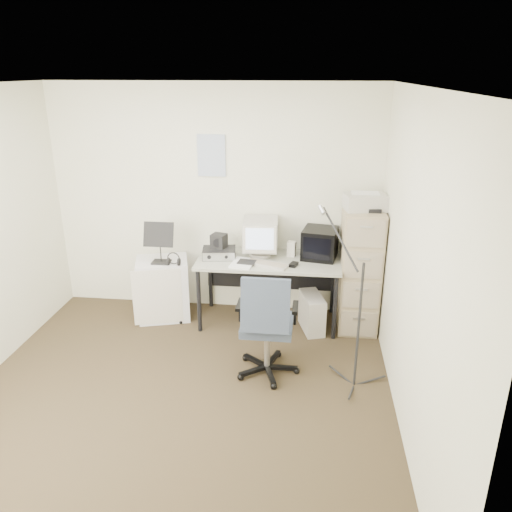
# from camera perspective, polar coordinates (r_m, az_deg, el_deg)

# --- Properties ---
(floor) EXTENTS (3.60, 3.60, 0.01)m
(floor) POSITION_cam_1_polar(r_m,az_deg,el_deg) (4.45, -8.78, -15.72)
(floor) COLOR #3B2F1E
(floor) RESTS_ON ground
(ceiling) EXTENTS (3.60, 3.60, 0.01)m
(ceiling) POSITION_cam_1_polar(r_m,az_deg,el_deg) (3.60, -11.05, 18.48)
(ceiling) COLOR white
(ceiling) RESTS_ON ground
(wall_back) EXTENTS (3.60, 0.02, 2.50)m
(wall_back) POSITION_cam_1_polar(r_m,az_deg,el_deg) (5.51, -4.72, 6.25)
(wall_back) COLOR white
(wall_back) RESTS_ON ground
(wall_front) EXTENTS (3.60, 0.02, 2.50)m
(wall_front) POSITION_cam_1_polar(r_m,az_deg,el_deg) (2.37, -22.05, -16.14)
(wall_front) COLOR white
(wall_front) RESTS_ON ground
(wall_right) EXTENTS (0.02, 3.60, 2.50)m
(wall_right) POSITION_cam_1_polar(r_m,az_deg,el_deg) (3.77, 17.51, -1.54)
(wall_right) COLOR white
(wall_right) RESTS_ON ground
(wall_calendar) EXTENTS (0.30, 0.02, 0.44)m
(wall_calendar) POSITION_cam_1_polar(r_m,az_deg,el_deg) (5.40, -5.11, 11.36)
(wall_calendar) COLOR white
(wall_calendar) RESTS_ON wall_back
(filing_cabinet) EXTENTS (0.40, 0.60, 1.30)m
(filing_cabinet) POSITION_cam_1_polar(r_m,az_deg,el_deg) (5.32, 11.75, -1.47)
(filing_cabinet) COLOR tan
(filing_cabinet) RESTS_ON floor
(printer) EXTENTS (0.45, 0.35, 0.15)m
(printer) POSITION_cam_1_polar(r_m,az_deg,el_deg) (5.07, 12.37, 6.05)
(printer) COLOR beige
(printer) RESTS_ON filing_cabinet
(desk) EXTENTS (1.50, 0.70, 0.73)m
(desk) POSITION_cam_1_polar(r_m,az_deg,el_deg) (5.40, 1.45, -3.99)
(desk) COLOR #AEAC95
(desk) RESTS_ON floor
(crt_monitor) EXTENTS (0.38, 0.40, 0.40)m
(crt_monitor) POSITION_cam_1_polar(r_m,az_deg,el_deg) (5.31, 0.51, 2.17)
(crt_monitor) COLOR beige
(crt_monitor) RESTS_ON desk
(crt_tv) EXTENTS (0.40, 0.42, 0.32)m
(crt_tv) POSITION_cam_1_polar(r_m,az_deg,el_deg) (5.30, 7.31, 1.45)
(crt_tv) COLOR black
(crt_tv) RESTS_ON desk
(desk_speaker) EXTENTS (0.10, 0.10, 0.16)m
(desk_speaker) POSITION_cam_1_polar(r_m,az_deg,el_deg) (5.34, 4.08, 0.82)
(desk_speaker) COLOR beige
(desk_speaker) RESTS_ON desk
(keyboard) EXTENTS (0.47, 0.30, 0.02)m
(keyboard) POSITION_cam_1_polar(r_m,az_deg,el_deg) (5.08, 1.25, -0.96)
(keyboard) COLOR beige
(keyboard) RESTS_ON desk
(mouse) EXTENTS (0.10, 0.13, 0.03)m
(mouse) POSITION_cam_1_polar(r_m,az_deg,el_deg) (5.08, 4.32, -0.98)
(mouse) COLOR black
(mouse) RESTS_ON desk
(radio_receiver) EXTENTS (0.38, 0.29, 0.10)m
(radio_receiver) POSITION_cam_1_polar(r_m,az_deg,el_deg) (5.31, -4.24, 0.36)
(radio_receiver) COLOR black
(radio_receiver) RESTS_ON desk
(radio_speaker) EXTENTS (0.18, 0.17, 0.15)m
(radio_speaker) POSITION_cam_1_polar(r_m,az_deg,el_deg) (5.30, -4.26, 1.75)
(radio_speaker) COLOR black
(radio_speaker) RESTS_ON radio_receiver
(papers) EXTENTS (0.26, 0.33, 0.02)m
(papers) POSITION_cam_1_polar(r_m,az_deg,el_deg) (5.12, -1.49, -0.81)
(papers) COLOR white
(papers) RESTS_ON desk
(pc_tower) EXTENTS (0.30, 0.46, 0.39)m
(pc_tower) POSITION_cam_1_polar(r_m,az_deg,el_deg) (5.33, 6.40, -6.44)
(pc_tower) COLOR beige
(pc_tower) RESTS_ON floor
(office_chair) EXTENTS (0.59, 0.59, 1.01)m
(office_chair) POSITION_cam_1_polar(r_m,az_deg,el_deg) (4.45, 1.30, -7.64)
(office_chair) COLOR #3A4251
(office_chair) RESTS_ON floor
(side_cart) EXTENTS (0.64, 0.57, 0.68)m
(side_cart) POSITION_cam_1_polar(r_m,az_deg,el_deg) (5.61, -10.53, -3.67)
(side_cart) COLOR silver
(side_cart) RESTS_ON floor
(music_stand) EXTENTS (0.35, 0.24, 0.46)m
(music_stand) POSITION_cam_1_polar(r_m,az_deg,el_deg) (5.32, -10.93, 1.56)
(music_stand) COLOR black
(music_stand) RESTS_ON side_cart
(headphones) EXTENTS (0.20, 0.20, 0.03)m
(headphones) POSITION_cam_1_polar(r_m,az_deg,el_deg) (5.30, -9.40, -0.54)
(headphones) COLOR black
(headphones) RESTS_ON side_cart
(mic_stand) EXTENTS (0.03, 0.03, 1.51)m
(mic_stand) POSITION_cam_1_polar(r_m,az_deg,el_deg) (4.25, 11.83, -5.78)
(mic_stand) COLOR black
(mic_stand) RESTS_ON floor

